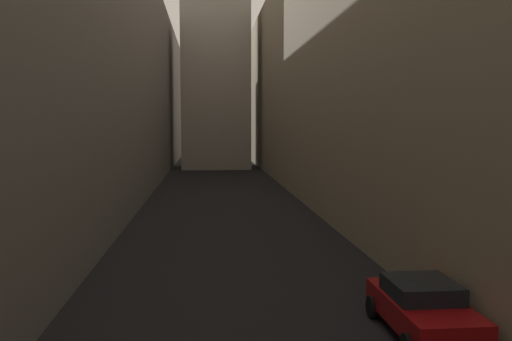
% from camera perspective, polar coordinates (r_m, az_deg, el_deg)
% --- Properties ---
extents(ground_plane, '(264.00, 264.00, 0.00)m').
position_cam_1_polar(ground_plane, '(37.14, -3.45, -3.54)').
color(ground_plane, black).
extents(building_block_left, '(11.15, 108.00, 18.24)m').
position_cam_1_polar(building_block_left, '(40.14, -19.88, 9.87)').
color(building_block_left, slate).
rests_on(building_block_left, ground).
extents(building_block_right, '(10.26, 108.00, 19.31)m').
position_cam_1_polar(building_block_right, '(40.69, 11.79, 10.74)').
color(building_block_right, gray).
rests_on(building_block_right, ground).
extents(parked_car_right_far, '(2.04, 3.99, 1.43)m').
position_cam_1_polar(parked_car_right_far, '(14.93, 17.37, -13.75)').
color(parked_car_right_far, maroon).
rests_on(parked_car_right_far, ground).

